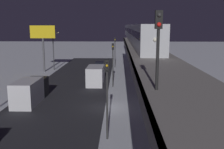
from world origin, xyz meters
The scene contains 13 objects.
ground_plane centered at (0.00, 0.00, 0.00)m, with size 240.00×240.00×0.00m, color silver.
avenue_asphalt centered at (5.29, 0.00, 0.00)m, with size 11.00×88.63×0.01m, color #28282D.
elevated_railway centered at (-5.22, 0.00, 4.88)m, with size 5.00×88.63×5.66m.
subway_train centered at (-5.31, -35.73, 7.44)m, with size 2.94×74.07×3.40m.
rail_signal centered at (-3.67, 14.58, 8.38)m, with size 0.36×0.41×4.00m.
sedan_green centered at (2.09, -22.76, 0.80)m, with size 1.80×4.77×1.97m.
box_truck centered at (1.89, -12.44, 1.35)m, with size 2.40×7.40×2.80m.
delivery_van centered at (8.69, -1.95, 1.35)m, with size 2.40×7.40×2.80m.
traffic_light_near centered at (-0.81, 8.13, 4.20)m, with size 0.32×0.44×6.40m.
traffic_light_mid centered at (-0.81, -10.01, 4.20)m, with size 0.32×0.44×6.40m.
traffic_light_far centered at (-0.81, -28.15, 4.20)m, with size 0.32×0.44×6.40m.
commercial_billboard centered at (12.92, -22.66, 6.83)m, with size 4.80×0.36×8.90m.
street_lamp_far centered at (11.36, -25.00, 4.81)m, with size 1.35×0.44×7.65m.
Camera 1 is at (-1.74, 27.87, 8.94)m, focal length 42.34 mm.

